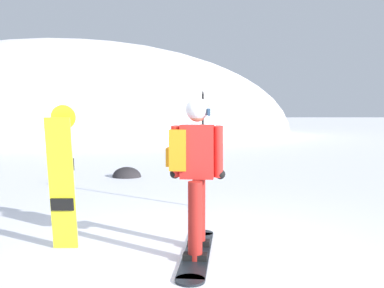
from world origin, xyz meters
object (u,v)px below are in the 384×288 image
(snowboarder_main, at_px, (194,171))
(piste_marker_near, at_px, (202,141))
(spare_snowboard, at_px, (62,177))
(rock_dark, at_px, (126,177))

(snowboarder_main, relative_size, piste_marker_near, 0.95)
(snowboarder_main, distance_m, spare_snowboard, 1.49)
(piste_marker_near, xyz_separation_m, rock_dark, (-1.76, 3.38, -1.10))
(snowboarder_main, bearing_deg, spare_snowboard, 175.11)
(piste_marker_near, bearing_deg, rock_dark, 117.49)
(snowboarder_main, xyz_separation_m, rock_dark, (-1.61, 5.73, -0.92))
(snowboarder_main, bearing_deg, piste_marker_near, 86.34)
(spare_snowboard, bearing_deg, snowboarder_main, -4.89)
(spare_snowboard, bearing_deg, piste_marker_near, 53.77)
(piste_marker_near, relative_size, rock_dark, 2.77)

